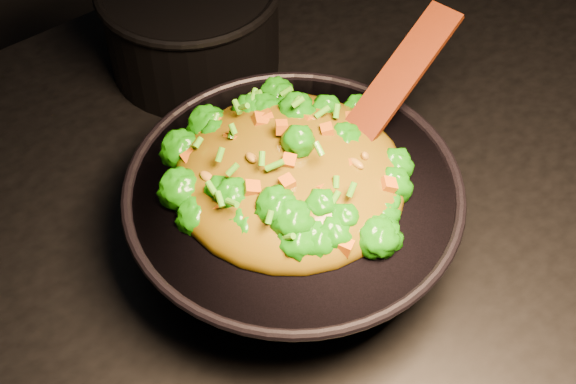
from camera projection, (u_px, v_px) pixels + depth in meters
stovetop at (278, 349)px, 1.38m from camera, size 1.20×0.90×0.90m
wok at (293, 218)px, 0.93m from camera, size 0.47×0.47×0.10m
stir_fry at (290, 153)px, 0.86m from camera, size 0.28×0.28×0.09m
spatula at (380, 103)px, 0.91m from camera, size 0.27×0.10×0.11m
back_pot at (192, 25)px, 1.12m from camera, size 0.29×0.29×0.14m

